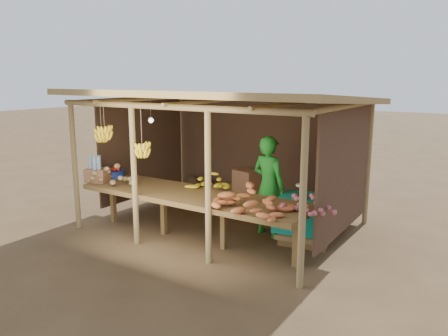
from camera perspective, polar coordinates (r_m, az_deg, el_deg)
The scene contains 13 objects.
ground at distance 7.95m, azimuth 0.00°, elevation -7.44°, with size 60.00×60.00×0.00m, color brown.
stall_structure at distance 7.64m, azimuth -0.22°, elevation 6.57°, with size 4.70×3.50×2.43m.
counter at distance 6.98m, azimuth -4.22°, elevation -3.84°, with size 3.90×1.05×0.80m.
potato_heap at distance 7.75m, azimuth -14.31°, elevation -0.77°, with size 0.90×0.54×0.36m, color #97794E, non-canonical shape.
sweet_potato_heap at distance 6.06m, azimuth 2.80°, elevation -3.85°, with size 1.10×0.66×0.36m, color #BF6131, non-canonical shape.
onion_heap at distance 5.98m, azimuth 10.34°, elevation -4.28°, with size 0.78×0.47×0.36m, color #AB535B, non-canonical shape.
banana_pile at distance 7.18m, azimuth -1.70°, elevation -1.44°, with size 0.59×0.36×0.35m, color yellow, non-canonical shape.
tomato_basin at distance 8.31m, azimuth -14.07°, elevation -0.64°, with size 0.36×0.36×0.19m.
bottle_box at distance 8.02m, azimuth -16.24°, elevation -0.46°, with size 0.45×0.41×0.47m.
vendor at distance 7.27m, azimuth 5.84°, elevation -2.38°, with size 0.61×0.40×1.69m, color #1B7C22.
tarp_crate at distance 7.13m, azimuth 10.62°, elevation -6.46°, with size 0.93×0.84×0.99m.
carton_stack at distance 9.03m, azimuth 2.00°, elevation -2.87°, with size 1.06×0.47×0.76m.
burlap_sacks at distance 9.59m, azimuth -3.26°, elevation -2.55°, with size 0.80×0.42×0.57m.
Camera 1 is at (4.05, -6.32, 2.60)m, focal length 35.00 mm.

